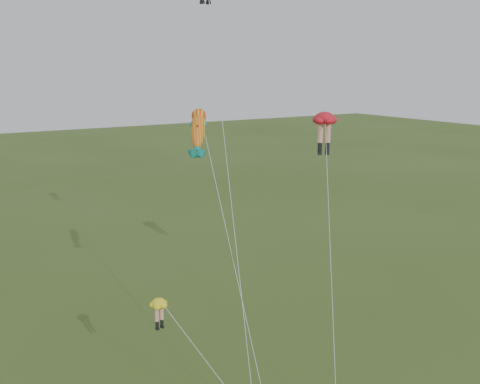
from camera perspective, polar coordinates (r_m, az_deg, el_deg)
legs_kite_red_mid at (r=35.17m, az=9.01°, el=7.17°), size 7.51×10.49×15.83m
legs_kite_yellow at (r=26.53m, az=-7.96°, el=-12.72°), size 4.66×6.24×7.78m
fish_kite at (r=30.13m, az=-4.43°, el=6.57°), size 2.15×10.56×16.59m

